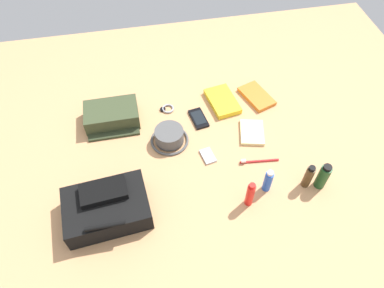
{
  "coord_description": "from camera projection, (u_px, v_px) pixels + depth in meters",
  "views": [
    {
      "loc": [
        0.19,
        0.99,
        1.34
      ],
      "look_at": [
        0.0,
        0.0,
        0.04
      ],
      "focal_mm": 33.8,
      "sensor_mm": 36.0,
      "label": 1
    }
  ],
  "objects": [
    {
      "name": "sunscreen_spray",
      "position": [
        250.0,
        194.0,
        1.45
      ],
      "size": [
        0.03,
        0.03,
        0.14
      ],
      "color": "red",
      "rests_on": "ground_plane"
    },
    {
      "name": "toothbrush",
      "position": [
        257.0,
        161.0,
        1.62
      ],
      "size": [
        0.18,
        0.03,
        0.02
      ],
      "color": "red",
      "rests_on": "ground_plane"
    },
    {
      "name": "travel_guidebook",
      "position": [
        222.0,
        101.0,
        1.84
      ],
      "size": [
        0.16,
        0.22,
        0.03
      ],
      "color": "yellow",
      "rests_on": "ground_plane"
    },
    {
      "name": "deodorant_spray",
      "position": [
        268.0,
        181.0,
        1.5
      ],
      "size": [
        0.03,
        0.03,
        0.12
      ],
      "color": "blue",
      "rests_on": "ground_plane"
    },
    {
      "name": "cologne_bottle",
      "position": [
        308.0,
        177.0,
        1.51
      ],
      "size": [
        0.04,
        0.04,
        0.13
      ],
      "color": "#473319",
      "rests_on": "ground_plane"
    },
    {
      "name": "media_player",
      "position": [
        208.0,
        156.0,
        1.64
      ],
      "size": [
        0.07,
        0.09,
        0.01
      ],
      "color": "#B7B7BC",
      "rests_on": "ground_plane"
    },
    {
      "name": "ground_plane",
      "position": [
        192.0,
        151.0,
        1.68
      ],
      "size": [
        2.64,
        2.02,
        0.02
      ],
      "primitive_type": "cube",
      "color": "tan",
      "rests_on": "ground"
    },
    {
      "name": "notepad",
      "position": [
        252.0,
        132.0,
        1.73
      ],
      "size": [
        0.14,
        0.17,
        0.02
      ],
      "primitive_type": "cube",
      "rotation": [
        0.0,
        0.0,
        -0.23
      ],
      "color": "beige",
      "rests_on": "ground_plane"
    },
    {
      "name": "bucket_hat",
      "position": [
        169.0,
        137.0,
        1.68
      ],
      "size": [
        0.18,
        0.18,
        0.07
      ],
      "color": "#515151",
      "rests_on": "ground_plane"
    },
    {
      "name": "cell_phone",
      "position": [
        199.0,
        118.0,
        1.78
      ],
      "size": [
        0.09,
        0.14,
        0.01
      ],
      "color": "black",
      "rests_on": "ground_plane"
    },
    {
      "name": "toiletry_pouch",
      "position": [
        112.0,
        116.0,
        1.75
      ],
      "size": [
        0.26,
        0.2,
        0.08
      ],
      "color": "#384228",
      "rests_on": "ground_plane"
    },
    {
      "name": "wristwatch",
      "position": [
        167.0,
        109.0,
        1.82
      ],
      "size": [
        0.07,
        0.06,
        0.01
      ],
      "color": "#99999E",
      "rests_on": "ground_plane"
    },
    {
      "name": "backpack",
      "position": [
        107.0,
        207.0,
        1.43
      ],
      "size": [
        0.35,
        0.25,
        0.13
      ],
      "color": "black",
      "rests_on": "ground_plane"
    },
    {
      "name": "paperback_novel",
      "position": [
        257.0,
        96.0,
        1.87
      ],
      "size": [
        0.17,
        0.22,
        0.02
      ],
      "color": "orange",
      "rests_on": "ground_plane"
    },
    {
      "name": "shampoo_bottle",
      "position": [
        323.0,
        176.0,
        1.5
      ],
      "size": [
        0.05,
        0.05,
        0.14
      ],
      "color": "#19471E",
      "rests_on": "ground_plane"
    }
  ]
}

